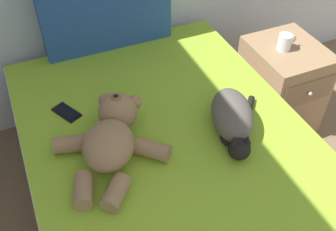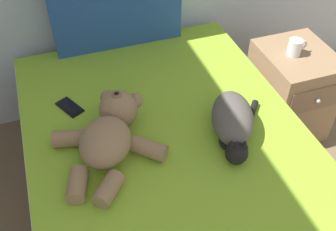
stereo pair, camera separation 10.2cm
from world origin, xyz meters
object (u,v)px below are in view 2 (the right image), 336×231
patterned_cushion (116,4)px  cell_phone (70,107)px  bed (175,189)px  mug (295,47)px  teddy_bear (110,133)px  nightstand (290,91)px  cat (233,121)px

patterned_cushion → cell_phone: bearing=-127.7°
bed → mug: mug is taller
bed → teddy_bear: size_ratio=3.41×
patterned_cushion → teddy_bear: patterned_cushion is taller
patterned_cushion → nightstand: (0.95, -0.48, -0.52)m
patterned_cushion → mug: bearing=-27.6°
teddy_bear → mug: bearing=16.2°
cat → bed: bearing=-174.8°
nightstand → cat: bearing=-146.4°
patterned_cushion → teddy_bear: size_ratio=1.26×
mug → teddy_bear: bearing=-163.8°
cat → mug: 0.74m
bed → patterned_cushion: bearing=91.3°
cat → patterned_cushion: bearing=108.7°
bed → nightstand: bearing=26.0°
teddy_bear → nightstand: size_ratio=1.04×
cat → nightstand: cat is taller
cat → cell_phone: (-0.68, 0.42, -0.07)m
bed → mug: 1.05m
nightstand → mug: 0.33m
bed → mug: bearing=27.4°
cat → teddy_bear: teddy_bear is taller
cell_phone → nightstand: size_ratio=0.29×
bed → patterned_cushion: (-0.02, 0.93, 0.54)m
teddy_bear → cell_phone: 0.35m
patterned_cushion → mug: patterned_cushion is taller
teddy_bear → cell_phone: teddy_bear is taller
cat → teddy_bear: 0.56m
bed → cat: cat is taller
bed → nightstand: 1.03m
patterned_cushion → cat: bearing=-71.3°
mug → cell_phone: bearing=-179.3°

